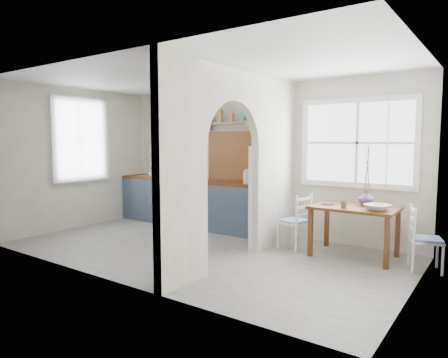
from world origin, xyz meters
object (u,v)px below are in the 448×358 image
Objects in this scene: dining_table at (354,231)px; chair_right at (426,239)px; kettle at (248,176)px; vase at (366,198)px; chair_left at (294,221)px.

chair_right is (0.93, -0.09, 0.05)m from dining_table.
kettle is (-1.89, 0.21, 0.66)m from dining_table.
vase is at bearing 57.64° from dining_table.
vase is (0.99, 0.24, 0.40)m from chair_left.
chair_right is 0.96m from vase.
chair_right is at bearing -6.05° from dining_table.
dining_table is at bearing -121.94° from vase.
chair_left is 1.81m from chair_right.
vase is at bearing 54.77° from chair_right.
dining_table is at bearing 5.05° from kettle.
kettle is (-2.82, 0.30, 0.62)m from chair_right.
chair_left reaches higher than chair_right.
chair_left is 1.21m from kettle.
kettle reaches higher than chair_right.
chair_left is 1.09m from vase.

